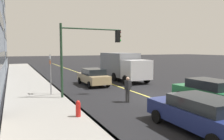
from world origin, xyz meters
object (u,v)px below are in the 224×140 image
Objects in this scene: car_green at (209,91)px; pedestrian_with_backpack at (128,88)px; truck_gray at (123,66)px; car_tan at (93,77)px; car_navy at (200,113)px; street_sign_post at (50,72)px; traffic_light_mast at (88,47)px; fire_hydrant at (78,110)px.

pedestrian_with_backpack is at bearing 59.90° from car_green.
car_green is 0.63× the size of truck_gray.
car_tan is 12.84m from car_navy.
street_sign_post is at bearing 46.73° from pedestrian_with_backpack.
traffic_light_mast is (-6.52, 6.19, 1.94)m from truck_gray.
street_sign_post is (6.43, 8.49, 0.97)m from car_green.
car_navy is at bearing 127.53° from car_green.
traffic_light_mast is (2.50, 1.84, 2.60)m from pedestrian_with_backpack.
car_green reaches higher than fire_hydrant.
car_green is at bearing -127.14° from street_sign_post.
pedestrian_with_backpack is 5.79m from street_sign_post.
traffic_light_mast is (-4.69, 2.10, 2.72)m from car_tan.
car_tan reaches higher than fire_hydrant.
traffic_light_mast reaches higher than pedestrian_with_backpack.
street_sign_post reaches higher than car_navy.
car_green is 1.55× the size of street_sign_post.
traffic_light_mast is 3.26m from street_sign_post.
traffic_light_mast reaches higher than truck_gray.
car_navy is 5.65m from pedestrian_with_backpack.
traffic_light_mast is 5.86m from fire_hydrant.
street_sign_post reaches higher than truck_gray.
traffic_light_mast reaches higher than car_green.
pedestrian_with_backpack is at bearing -133.27° from street_sign_post.
truck_gray is at bearing -25.75° from pedestrian_with_backpack.
truck_gray is 9.94m from street_sign_post.
pedestrian_with_backpack is (2.50, 4.32, 0.15)m from car_green.
street_sign_post is (3.93, 4.17, 0.82)m from pedestrian_with_backpack.
car_tan is 4.76× the size of fire_hydrant.
car_green is 10.69m from street_sign_post.
street_sign_post reaches higher than fire_hydrant.
street_sign_post is at bearing 52.86° from car_green.
fire_hydrant is at bearing -177.08° from street_sign_post.
car_green is 0.91× the size of traffic_light_mast.
truck_gray is at bearing -59.12° from street_sign_post.
street_sign_post is at bearing 24.69° from car_navy.
traffic_light_mast is at bearing -23.99° from fire_hydrant.
car_green is 11.56m from truck_gray.
truck_gray is 10.04m from pedestrian_with_backpack.
car_tan is 0.88× the size of traffic_light_mast.
car_tan is 0.95× the size of car_navy.
traffic_light_mast is at bearing 36.29° from pedestrian_with_backpack.
street_sign_post is (-3.27, 4.43, 0.95)m from car_tan.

